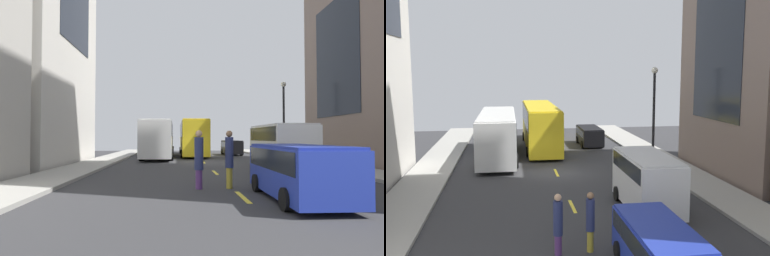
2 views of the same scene
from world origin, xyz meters
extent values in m
plane|color=#333335|center=(0.00, 0.00, 0.00)|extent=(42.38, 42.38, 0.00)
cube|color=#9E9B93|center=(-7.86, 0.00, 0.07)|extent=(2.67, 44.00, 0.15)
cube|color=#9E9B93|center=(7.86, 0.00, 0.07)|extent=(2.67, 44.00, 0.15)
cube|color=yellow|center=(0.00, -7.00, 0.01)|extent=(0.16, 2.00, 0.01)
cube|color=yellow|center=(0.00, 0.00, 0.01)|extent=(0.16, 2.00, 0.01)
cube|color=yellow|center=(0.00, 7.00, 0.01)|extent=(0.16, 2.00, 0.01)
cube|color=yellow|center=(0.00, 14.00, 0.01)|extent=(0.16, 2.00, 0.01)
cube|color=yellow|center=(0.00, 21.00, 0.01)|extent=(0.16, 2.00, 0.01)
cube|color=silver|center=(-3.74, 5.45, 1.77)|extent=(2.55, 11.78, 3.00)
cube|color=black|center=(-3.74, 5.45, 2.62)|extent=(2.60, 10.84, 1.20)
cube|color=beige|center=(-3.74, 5.45, 3.31)|extent=(2.45, 11.31, 0.08)
cylinder|color=black|center=(-4.92, 9.10, 0.50)|extent=(0.46, 1.00, 1.00)
cylinder|color=black|center=(-2.57, 9.10, 0.50)|extent=(0.46, 1.00, 1.00)
cylinder|color=black|center=(-4.92, 1.80, 0.50)|extent=(0.46, 1.00, 1.00)
cylinder|color=black|center=(-2.57, 1.80, 0.50)|extent=(0.46, 1.00, 1.00)
cube|color=yellow|center=(-0.33, 9.34, 1.86)|extent=(2.45, 12.51, 3.30)
cube|color=black|center=(-0.33, 9.34, 2.72)|extent=(2.50, 11.51, 1.48)
cube|color=gold|center=(-0.33, 9.34, 3.55)|extent=(2.35, 12.01, 0.08)
cylinder|color=black|center=(-1.46, 13.21, 0.38)|extent=(0.44, 0.76, 0.76)
cylinder|color=black|center=(0.79, 13.21, 0.38)|extent=(0.44, 0.76, 0.76)
cylinder|color=black|center=(-1.46, 5.46, 0.38)|extent=(0.44, 0.76, 0.76)
cylinder|color=black|center=(0.79, 5.46, 0.38)|extent=(0.44, 0.76, 0.76)
cube|color=white|center=(3.35, -7.95, 1.35)|extent=(2.05, 5.04, 2.30)
cube|color=black|center=(3.35, -7.95, 2.10)|extent=(2.09, 4.63, 0.69)
cube|color=silver|center=(3.35, -7.95, 2.54)|extent=(1.97, 4.84, 0.08)
cylinder|color=black|center=(2.41, -6.39, 0.36)|extent=(0.37, 0.72, 0.72)
cylinder|color=black|center=(4.29, -6.39, 0.36)|extent=(0.37, 0.72, 0.72)
cylinder|color=black|center=(2.41, -9.52, 0.36)|extent=(0.37, 0.72, 0.72)
cylinder|color=black|center=(4.29, -9.52, 0.36)|extent=(0.37, 0.72, 0.72)
cube|color=#2338AD|center=(1.62, -14.48, 0.89)|extent=(1.84, 4.77, 1.44)
cube|color=black|center=(1.62, -14.48, 1.26)|extent=(1.88, 4.39, 0.61)
cube|color=navy|center=(1.62, -14.48, 1.65)|extent=(1.77, 4.58, 0.08)
cylinder|color=black|center=(0.77, -13.00, 0.31)|extent=(0.33, 0.62, 0.62)
cylinder|color=black|center=(2.47, -13.00, 0.31)|extent=(0.33, 0.62, 0.62)
cube|color=black|center=(3.96, 9.77, 0.83)|extent=(1.72, 4.28, 1.33)
cube|color=black|center=(3.96, 9.77, 1.17)|extent=(1.76, 3.94, 0.56)
cube|color=black|center=(3.96, 9.77, 1.54)|extent=(1.66, 4.11, 0.08)
cylinder|color=black|center=(3.17, 11.10, 0.31)|extent=(0.31, 0.62, 0.62)
cylinder|color=black|center=(4.75, 11.10, 0.31)|extent=(0.31, 0.62, 0.62)
cylinder|color=black|center=(3.17, 8.44, 0.31)|extent=(0.31, 0.62, 0.62)
cylinder|color=black|center=(4.75, 8.44, 0.31)|extent=(0.31, 0.62, 0.62)
cylinder|color=gold|center=(-0.13, -12.26, 0.39)|extent=(0.23, 0.23, 0.78)
cylinder|color=navy|center=(-0.13, -12.26, 1.36)|extent=(0.31, 0.31, 1.16)
sphere|color=#8C6647|center=(-0.13, -12.26, 2.07)|extent=(0.25, 0.25, 0.25)
cylinder|color=#593372|center=(-1.29, -12.34, 0.36)|extent=(0.26, 0.26, 0.72)
cylinder|color=navy|center=(-1.29, -12.34, 1.33)|extent=(0.34, 0.34, 1.23)
sphere|color=tan|center=(-1.29, -12.34, 2.07)|extent=(0.26, 0.26, 0.26)
cylinder|color=black|center=(7.02, 1.98, 3.21)|extent=(0.18, 0.18, 6.12)
sphere|color=silver|center=(7.02, 1.98, 6.45)|extent=(0.44, 0.44, 0.44)
camera|label=1|loc=(-2.18, -24.03, 1.94)|focal=29.24mm
camera|label=2|loc=(-2.92, -26.93, 6.44)|focal=40.91mm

